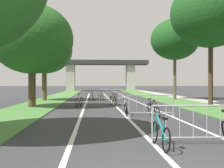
% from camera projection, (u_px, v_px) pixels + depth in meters
% --- Properties ---
extents(grass_verge_left, '(3.17, 68.65, 0.05)m').
position_uv_depth(grass_verge_left, '(57.00, 97.00, 31.76)').
color(grass_verge_left, '#477A38').
rests_on(grass_verge_left, ground).
extents(grass_verge_right, '(3.17, 68.65, 0.05)m').
position_uv_depth(grass_verge_right, '(156.00, 97.00, 32.50)').
color(grass_verge_right, '#477A38').
rests_on(grass_verge_right, ground).
extents(sidewalk_path_right, '(1.68, 68.65, 0.08)m').
position_uv_depth(sidewalk_path_right, '(177.00, 97.00, 32.66)').
color(sidewalk_path_right, '#9E9B93').
rests_on(sidewalk_path_right, ground).
extents(lane_stripe_center, '(0.14, 39.72, 0.01)m').
position_uv_depth(lane_stripe_center, '(112.00, 102.00, 23.92)').
color(lane_stripe_center, silver).
rests_on(lane_stripe_center, ground).
extents(lane_stripe_right_lane, '(0.14, 39.72, 0.01)m').
position_uv_depth(lane_stripe_right_lane, '(138.00, 102.00, 24.07)').
color(lane_stripe_right_lane, silver).
rests_on(lane_stripe_right_lane, ground).
extents(lane_stripe_left_lane, '(0.14, 39.72, 0.01)m').
position_uv_depth(lane_stripe_left_lane, '(86.00, 102.00, 23.78)').
color(lane_stripe_left_lane, silver).
rests_on(lane_stripe_left_lane, ground).
extents(overpass_bridge, '(20.09, 3.48, 6.46)m').
position_uv_depth(overpass_bridge, '(101.00, 69.00, 60.70)').
color(overpass_bridge, '#2D2D30').
rests_on(overpass_bridge, ground).
extents(tree_left_pine_far, '(5.45, 5.45, 6.88)m').
position_uv_depth(tree_left_pine_far, '(32.00, 39.00, 18.79)').
color(tree_left_pine_far, '#4C3823').
rests_on(tree_left_pine_far, ground).
extents(tree_left_maple_mid, '(5.16, 5.16, 6.88)m').
position_uv_depth(tree_left_maple_mid, '(44.00, 50.00, 26.17)').
color(tree_left_maple_mid, brown).
rests_on(tree_left_maple_mid, ground).
extents(tree_right_cypress_far, '(5.42, 5.42, 8.64)m').
position_uv_depth(tree_right_cypress_far, '(211.00, 14.00, 19.15)').
color(tree_right_cypress_far, '#3D2D1E').
rests_on(tree_right_cypress_far, ground).
extents(tree_right_oak_mid, '(4.67, 4.67, 7.83)m').
position_uv_depth(tree_right_oak_mid, '(175.00, 40.00, 27.44)').
color(tree_right_oak_mid, brown).
rests_on(tree_right_oak_mid, ground).
extents(crowd_barrier_nearest, '(2.27, 0.50, 1.05)m').
position_uv_depth(crowd_barrier_nearest, '(193.00, 125.00, 7.54)').
color(crowd_barrier_nearest, '#ADADB2').
rests_on(crowd_barrier_nearest, ground).
extents(crowd_barrier_second, '(2.28, 0.54, 1.05)m').
position_uv_depth(crowd_barrier_second, '(151.00, 106.00, 13.88)').
color(crowd_barrier_second, '#ADADB2').
rests_on(crowd_barrier_second, ground).
extents(crowd_barrier_third, '(2.26, 0.46, 1.05)m').
position_uv_depth(crowd_barrier_third, '(102.00, 99.00, 20.06)').
color(crowd_barrier_third, '#ADADB2').
rests_on(crowd_barrier_third, ground).
extents(crowd_barrier_fourth, '(2.28, 0.52, 1.05)m').
position_uv_depth(crowd_barrier_fourth, '(111.00, 95.00, 26.45)').
color(crowd_barrier_fourth, '#ADADB2').
rests_on(crowd_barrier_fourth, ground).
extents(bicycle_purple_0, '(0.47, 1.72, 1.00)m').
position_uv_depth(bicycle_purple_0, '(116.00, 97.00, 26.11)').
color(bicycle_purple_0, black).
rests_on(bicycle_purple_0, ground).
extents(bicycle_red_1, '(0.47, 1.64, 0.97)m').
position_uv_depth(bicycle_red_1, '(93.00, 96.00, 26.79)').
color(bicycle_red_1, black).
rests_on(bicycle_red_1, ground).
extents(bicycle_teal_2, '(0.52, 1.69, 0.85)m').
position_uv_depth(bicycle_teal_2, '(160.00, 134.00, 7.11)').
color(bicycle_teal_2, black).
rests_on(bicycle_teal_2, ground).
extents(bicycle_orange_3, '(0.66, 1.60, 0.96)m').
position_uv_depth(bicycle_orange_3, '(101.00, 96.00, 26.78)').
color(bicycle_orange_3, black).
rests_on(bicycle_orange_3, ground).
extents(bicycle_black_4, '(0.53, 1.68, 0.96)m').
position_uv_depth(bicycle_black_4, '(153.00, 110.00, 13.49)').
color(bicycle_black_4, black).
rests_on(bicycle_black_4, ground).
extents(bicycle_silver_6, '(0.50, 1.70, 0.98)m').
position_uv_depth(bicycle_silver_6, '(126.00, 108.00, 14.32)').
color(bicycle_silver_6, black).
rests_on(bicycle_silver_6, ground).
extents(bicycle_white_7, '(0.60, 1.69, 0.97)m').
position_uv_depth(bicycle_white_7, '(79.00, 101.00, 19.43)').
color(bicycle_white_7, black).
rests_on(bicycle_white_7, ground).
extents(bicycle_yellow_8, '(0.66, 1.76, 0.96)m').
position_uv_depth(bicycle_yellow_8, '(113.00, 100.00, 20.59)').
color(bicycle_yellow_8, black).
rests_on(bicycle_yellow_8, ground).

